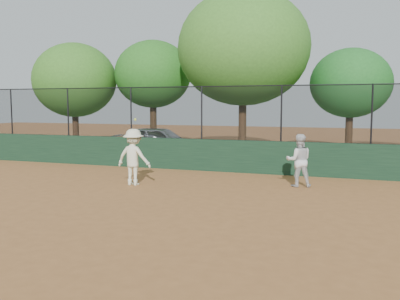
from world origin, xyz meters
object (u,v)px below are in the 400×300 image
(player_second, at_px, (299,160))
(tree_3, at_px, (351,83))
(tree_1, at_px, (153,74))
(tree_2, at_px, (243,48))
(player_main, at_px, (134,157))
(parked_car, at_px, (160,142))
(tree_0, at_px, (74,80))

(player_second, height_order, tree_3, tree_3)
(tree_1, xyz_separation_m, tree_3, (10.01, 0.86, -0.59))
(tree_2, height_order, tree_3, tree_2)
(tree_3, bearing_deg, player_main, -120.64)
(player_main, bearing_deg, tree_2, 79.55)
(tree_1, distance_m, tree_2, 5.66)
(parked_car, bearing_deg, tree_2, -77.27)
(player_second, relative_size, tree_1, 0.27)
(tree_0, bearing_deg, parked_car, -18.77)
(player_second, height_order, tree_0, tree_0)
(player_main, xyz_separation_m, tree_3, (6.12, 10.33, 2.63))
(player_main, height_order, tree_2, tree_2)
(player_second, xyz_separation_m, player_main, (-4.89, -1.47, 0.07))
(parked_car, height_order, tree_0, tree_0)
(player_second, xyz_separation_m, tree_1, (-8.78, 8.01, 3.29))
(player_second, bearing_deg, tree_3, -113.52)
(player_second, bearing_deg, tree_0, -44.31)
(player_main, distance_m, tree_3, 12.30)
(parked_car, xyz_separation_m, player_second, (7.08, -5.15, 0.05))
(parked_car, height_order, tree_1, tree_1)
(parked_car, distance_m, tree_2, 5.81)
(tree_1, bearing_deg, tree_2, -16.40)
(tree_0, distance_m, tree_2, 9.85)
(parked_car, relative_size, tree_0, 0.75)
(player_main, xyz_separation_m, tree_0, (-8.28, 8.68, 2.95))
(player_second, xyz_separation_m, tree_0, (-13.17, 7.21, 3.02))
(player_second, distance_m, tree_1, 12.33)
(parked_car, bearing_deg, tree_1, 23.80)
(tree_3, bearing_deg, tree_1, -175.11)
(tree_0, relative_size, tree_1, 0.99)
(parked_car, distance_m, tree_1, 4.72)
(player_main, distance_m, tree_1, 10.74)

